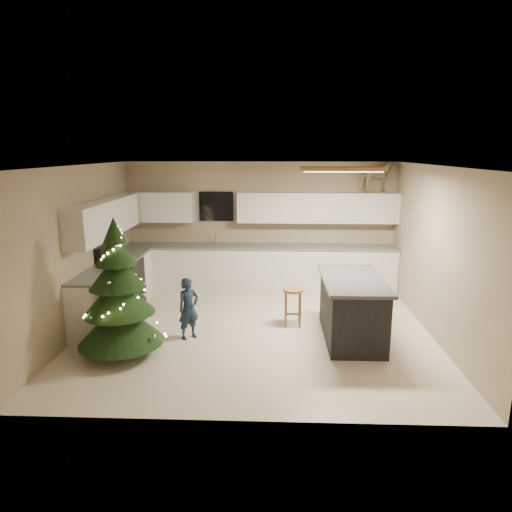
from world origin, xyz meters
The scene contains 8 objects.
ground_plane centered at (0.00, 0.00, 0.00)m, with size 5.50×5.50×0.00m, color beige.
room_shell centered at (0.02, 0.00, 1.75)m, with size 5.52×5.02×2.61m.
cabinetry centered at (-0.91, 1.65, 0.76)m, with size 5.50×3.20×2.00m.
island centered at (1.48, -0.22, 0.48)m, with size 0.90×1.70×0.95m.
bar_stool centered at (0.61, 0.28, 0.47)m, with size 0.32×0.32×0.62m.
christmas_tree centered at (-1.85, -0.91, 0.80)m, with size 1.22×1.18×1.96m.
toddler centered at (-1.00, -0.32, 0.48)m, with size 0.35×0.23×0.95m, color #0F2036.
rocking_horse centered at (2.30, 2.33, 2.31)m, with size 0.76×0.53×0.61m.
Camera 1 is at (0.28, -6.83, 2.82)m, focal length 32.00 mm.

